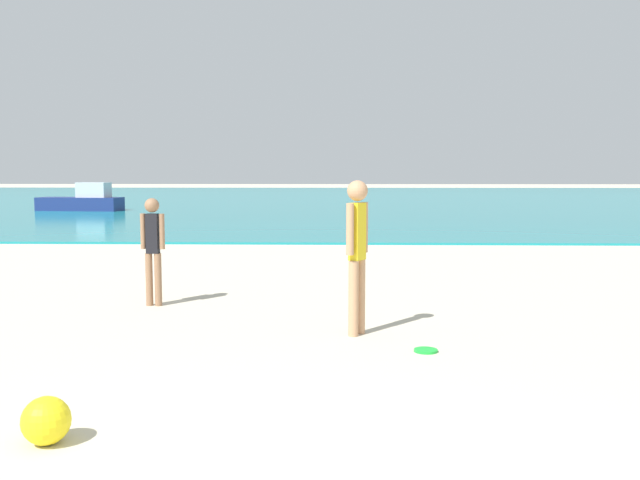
% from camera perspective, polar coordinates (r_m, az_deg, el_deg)
% --- Properties ---
extents(water, '(160.00, 60.00, 0.06)m').
position_cam_1_polar(water, '(47.34, 1.00, 3.49)').
color(water, teal).
rests_on(water, ground).
extents(person_standing, '(0.25, 0.36, 1.76)m').
position_cam_1_polar(person_standing, '(7.73, 3.11, -0.65)').
color(person_standing, tan).
rests_on(person_standing, ground).
extents(frisbee, '(0.25, 0.25, 0.03)m').
position_cam_1_polar(frisbee, '(7.25, 8.79, -9.06)').
color(frisbee, green).
rests_on(frisbee, ground).
extents(person_distant, '(0.34, 0.20, 1.49)m').
position_cam_1_polar(person_distant, '(9.71, -13.73, -0.40)').
color(person_distant, '#936B4C').
rests_on(person_distant, ground).
extents(boat_near, '(3.94, 1.64, 1.30)m').
position_cam_1_polar(boat_near, '(33.56, -19.10, 3.10)').
color(boat_near, navy).
rests_on(boat_near, water).
extents(beach_ball, '(0.33, 0.33, 0.33)m').
position_cam_1_polar(beach_ball, '(5.16, -21.82, -13.77)').
color(beach_ball, yellow).
rests_on(beach_ball, ground).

